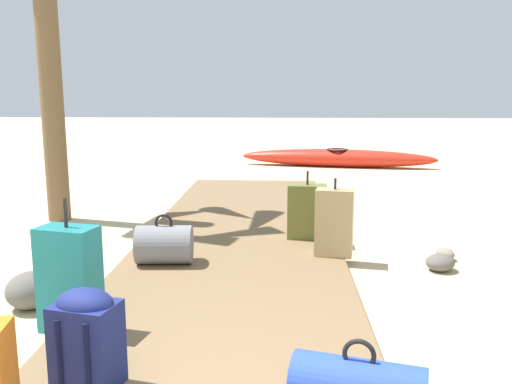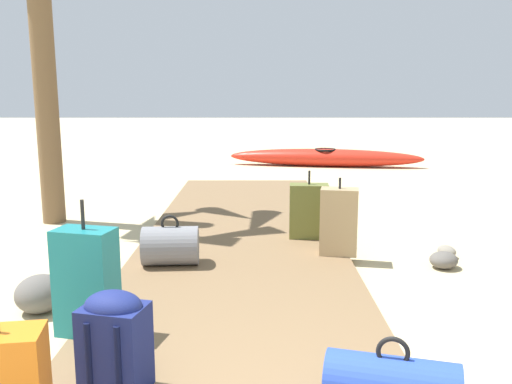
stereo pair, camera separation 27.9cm
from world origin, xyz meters
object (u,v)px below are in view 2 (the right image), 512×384
backpack_navy (113,339)px  suitcase_teal (85,282)px  duffel_bag_grey (169,246)px  suitcase_tan (338,222)px  suitcase_olive (308,211)px  kayak (324,157)px

backpack_navy → suitcase_teal: size_ratio=0.62×
duffel_bag_grey → suitcase_teal: (-0.32, -1.47, 0.17)m
duffel_bag_grey → suitcase_tan: size_ratio=0.70×
suitcase_teal → suitcase_olive: size_ratio=1.22×
backpack_navy → suitcase_teal: (-0.36, 0.71, 0.06)m
suitcase_olive → duffel_bag_grey: bearing=-144.6°
suitcase_olive → backpack_navy: bearing=-112.7°
duffel_bag_grey → suitcase_olive: bearing=35.4°
suitcase_olive → kayak: size_ratio=0.17×
backpack_navy → kayak: bearing=76.5°
kayak → duffel_bag_grey: bearing=-107.6°
duffel_bag_grey → kayak: (2.32, 7.33, -0.06)m
kayak → suitcase_olive: bearing=-98.6°
suitcase_teal → duffel_bag_grey: bearing=77.8°
duffel_bag_grey → kayak: duffel_bag_grey is taller
duffel_bag_grey → backpack_navy: size_ratio=0.95×
suitcase_teal → kayak: size_ratio=0.21×
duffel_bag_grey → kayak: size_ratio=0.12×
backpack_navy → suitcase_tan: (1.54, 2.50, 0.03)m
duffel_bag_grey → suitcase_teal: suitcase_teal is taller
suitcase_tan → suitcase_teal: bearing=-136.7°
duffel_bag_grey → backpack_navy: 2.18m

